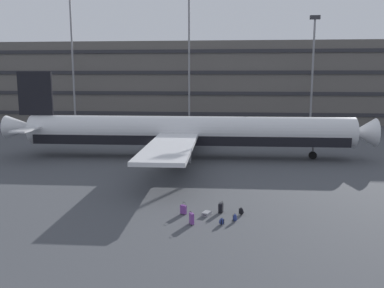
{
  "coord_description": "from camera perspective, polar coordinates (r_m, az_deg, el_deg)",
  "views": [
    {
      "loc": [
        7.98,
        -44.19,
        9.59
      ],
      "look_at": [
        4.43,
        -5.0,
        3.0
      ],
      "focal_mm": 38.44,
      "sensor_mm": 36.0,
      "label": 1
    }
  ],
  "objects": [
    {
      "name": "terminal_structure",
      "position": [
        92.61,
        0.24,
        8.6
      ],
      "size": [
        159.14,
        21.75,
        16.26
      ],
      "color": "#605B56",
      "rests_on": "ground_plane"
    },
    {
      "name": "light_mast_center_left",
      "position": [
        77.78,
        -0.41,
        13.51
      ],
      "size": [
        1.8,
        0.5,
        26.53
      ],
      "color": "gray",
      "rests_on": "ground_plane"
    },
    {
      "name": "backpack_upright",
      "position": [
        27.82,
        6.0,
        -10.16
      ],
      "size": [
        0.35,
        0.39,
        0.57
      ],
      "color": "navy",
      "rests_on": "ground_plane"
    },
    {
      "name": "airliner",
      "position": [
        48.2,
        -0.94,
        1.65
      ],
      "size": [
        43.47,
        35.3,
        10.03
      ],
      "color": "silver",
      "rests_on": "ground_plane"
    },
    {
      "name": "ground_plane",
      "position": [
        45.92,
        -4.95,
        -2.58
      ],
      "size": [
        600.0,
        600.0,
        0.0
      ],
      "primitive_type": "plane",
      "color": "#424449"
    },
    {
      "name": "backpack_silver",
      "position": [
        27.19,
        4.12,
        -10.68
      ],
      "size": [
        0.44,
        0.42,
        0.5
      ],
      "color": "navy",
      "rests_on": "ground_plane"
    },
    {
      "name": "light_mast_left",
      "position": [
        82.94,
        -16.3,
        12.73
      ],
      "size": [
        1.8,
        0.5,
        26.08
      ],
      "color": "gray",
      "rests_on": "ground_plane"
    },
    {
      "name": "suitcase_black",
      "position": [
        28.89,
        2.03,
        -9.62
      ],
      "size": [
        0.68,
        0.81,
        0.25
      ],
      "color": "gray",
      "rests_on": "ground_plane"
    },
    {
      "name": "suitcase_large",
      "position": [
        29.02,
        -1.21,
        -9.05
      ],
      "size": [
        0.47,
        0.43,
        0.86
      ],
      "color": "#72388C",
      "rests_on": "ground_plane"
    },
    {
      "name": "backpack_small",
      "position": [
        29.12,
        6.87,
        -9.27
      ],
      "size": [
        0.43,
        0.43,
        0.57
      ],
      "color": "black",
      "rests_on": "ground_plane"
    },
    {
      "name": "light_mast_center_right",
      "position": [
        78.68,
        16.43,
        10.68
      ],
      "size": [
        1.8,
        0.5,
        20.11
      ],
      "color": "gray",
      "rests_on": "ground_plane"
    },
    {
      "name": "suitcase_teal",
      "position": [
        29.38,
        4.03,
        -8.81
      ],
      "size": [
        0.36,
        0.46,
        0.85
      ],
      "color": "black",
      "rests_on": "ground_plane"
    },
    {
      "name": "suitcase_purple",
      "position": [
        27.15,
        -0.06,
        -10.27
      ],
      "size": [
        0.38,
        0.51,
        0.88
      ],
      "color": "#72388C",
      "rests_on": "ground_plane"
    }
  ]
}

